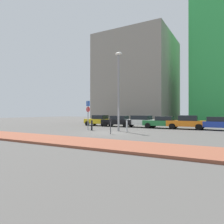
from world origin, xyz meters
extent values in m
plane|color=#4C4947|center=(0.00, 0.00, 0.00)|extent=(120.00, 120.00, 0.00)
cube|color=brown|center=(0.00, -6.35, 0.07)|extent=(40.00, 3.25, 0.14)
cube|color=gold|center=(-6.50, 8.13, 0.64)|extent=(3.91, 1.82, 0.64)
cube|color=black|center=(-6.25, 8.13, 1.22)|extent=(1.76, 1.67, 0.53)
cylinder|color=black|center=(-7.83, 7.22, 0.32)|extent=(0.64, 0.22, 0.64)
cylinder|color=black|center=(-7.83, 9.03, 0.32)|extent=(0.64, 0.22, 0.64)
cylinder|color=black|center=(-5.18, 7.22, 0.32)|extent=(0.64, 0.22, 0.64)
cylinder|color=black|center=(-5.17, 9.03, 0.32)|extent=(0.64, 0.22, 0.64)
cube|color=black|center=(-3.27, 7.88, 0.63)|extent=(4.35, 2.03, 0.61)
cube|color=black|center=(-3.08, 7.89, 1.18)|extent=(2.13, 1.77, 0.50)
cylinder|color=black|center=(-4.66, 6.90, 0.32)|extent=(0.65, 0.26, 0.64)
cylinder|color=black|center=(-4.76, 8.70, 0.32)|extent=(0.65, 0.26, 0.64)
cylinder|color=black|center=(-1.77, 7.07, 0.32)|extent=(0.65, 0.26, 0.64)
cylinder|color=black|center=(-1.87, 8.86, 0.32)|extent=(0.65, 0.26, 0.64)
cube|color=white|center=(-0.32, 8.11, 0.65)|extent=(4.66, 2.02, 0.66)
cube|color=black|center=(-0.06, 8.10, 1.23)|extent=(2.34, 1.77, 0.51)
cylinder|color=black|center=(-1.92, 7.28, 0.32)|extent=(0.65, 0.25, 0.64)
cylinder|color=black|center=(-1.84, 9.09, 0.32)|extent=(0.65, 0.25, 0.64)
cylinder|color=black|center=(1.20, 7.14, 0.32)|extent=(0.65, 0.25, 0.64)
cylinder|color=black|center=(1.28, 8.95, 0.32)|extent=(0.65, 0.25, 0.64)
cube|color=#237238|center=(2.59, 7.84, 0.62)|extent=(4.28, 2.04, 0.60)
cube|color=black|center=(2.93, 7.85, 1.16)|extent=(1.97, 1.77, 0.48)
cylinder|color=black|center=(1.21, 6.85, 0.32)|extent=(0.65, 0.25, 0.64)
cylinder|color=black|center=(1.12, 8.68, 0.32)|extent=(0.65, 0.25, 0.64)
cylinder|color=black|center=(4.06, 6.99, 0.32)|extent=(0.65, 0.25, 0.64)
cylinder|color=black|center=(3.97, 8.82, 0.32)|extent=(0.65, 0.25, 0.64)
cube|color=orange|center=(5.32, 7.94, 0.64)|extent=(4.24, 2.14, 0.63)
cube|color=black|center=(5.53, 7.95, 1.25)|extent=(2.05, 1.82, 0.59)
cylinder|color=black|center=(4.00, 6.92, 0.32)|extent=(0.66, 0.27, 0.64)
cylinder|color=black|center=(3.86, 8.73, 0.32)|extent=(0.66, 0.27, 0.64)
cylinder|color=black|center=(6.79, 7.14, 0.32)|extent=(0.66, 0.27, 0.64)
cylinder|color=black|center=(6.64, 8.95, 0.32)|extent=(0.66, 0.27, 0.64)
cube|color=#1E389E|center=(8.22, 7.95, 0.63)|extent=(4.37, 2.08, 0.61)
cube|color=black|center=(8.49, 7.93, 1.18)|extent=(2.02, 1.75, 0.49)
cylinder|color=black|center=(6.71, 7.19, 0.32)|extent=(0.66, 0.27, 0.64)
cylinder|color=black|center=(6.85, 8.93, 0.32)|extent=(0.66, 0.27, 0.64)
cylinder|color=gray|center=(-3.72, 1.81, 1.57)|extent=(0.10, 0.10, 3.14)
cube|color=#1447B7|center=(-3.72, 1.81, 2.83)|extent=(0.54, 0.19, 0.55)
cylinder|color=red|center=(-3.72, 1.81, 2.21)|extent=(0.58, 0.20, 0.60)
cylinder|color=#4C4C51|center=(0.63, -0.86, 0.53)|extent=(0.08, 0.08, 1.06)
cube|color=black|center=(0.63, -0.86, 1.20)|extent=(0.18, 0.14, 0.28)
cylinder|color=gray|center=(-0.08, 1.97, 3.80)|extent=(0.20, 0.20, 7.60)
ellipsoid|color=silver|center=(-0.08, 1.97, 7.75)|extent=(0.70, 0.36, 0.30)
cylinder|color=#B7B7BC|center=(0.86, 1.91, 0.55)|extent=(0.15, 0.15, 1.10)
cylinder|color=black|center=(-2.90, 1.34, 0.52)|extent=(0.17, 0.17, 1.05)
cube|color=gray|center=(-8.18, 26.81, 9.15)|extent=(15.08, 15.80, 18.30)
camera|label=1|loc=(9.49, -16.19, 1.85)|focal=32.97mm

